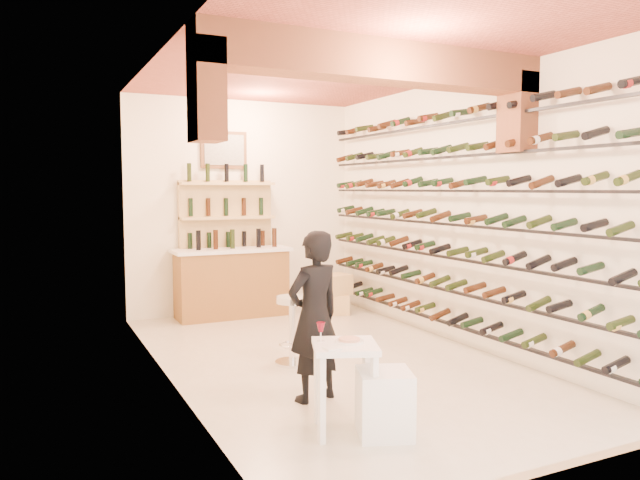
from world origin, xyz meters
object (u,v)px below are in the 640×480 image
at_px(white_stool, 384,403).
at_px(person, 314,316).
at_px(chrome_barstool, 292,325).
at_px(back_counter, 232,281).
at_px(tasting_table, 345,359).
at_px(wine_rack, 447,216).
at_px(crate_lower, 333,304).

height_order(white_stool, person, person).
xyz_separation_m(white_stool, chrome_barstool, (0.11, 2.04, 0.17)).
xyz_separation_m(back_counter, person, (-0.41, -3.70, 0.22)).
bearing_deg(white_stool, tasting_table, 144.53).
xyz_separation_m(tasting_table, chrome_barstool, (0.36, 1.86, -0.15)).
bearing_deg(back_counter, wine_rack, -55.34).
height_order(back_counter, white_stool, back_counter).
relative_size(person, chrome_barstool, 2.07).
height_order(wine_rack, tasting_table, wine_rack).
height_order(wine_rack, person, wine_rack).
height_order(wine_rack, chrome_barstool, wine_rack).
xyz_separation_m(chrome_barstool, crate_lower, (1.57, 2.14, -0.28)).
bearing_deg(back_counter, person, -96.28).
distance_m(wine_rack, chrome_barstool, 2.28).
bearing_deg(chrome_barstool, white_stool, -93.07).
bearing_deg(tasting_table, back_counter, 104.72).
distance_m(wine_rack, white_stool, 3.16).
height_order(wine_rack, back_counter, wine_rack).
bearing_deg(tasting_table, crate_lower, 85.44).
relative_size(wine_rack, chrome_barstool, 7.81).
distance_m(back_counter, crate_lower, 1.55).
height_order(wine_rack, white_stool, wine_rack).
bearing_deg(crate_lower, white_stool, -111.92).
bearing_deg(person, white_stool, 84.60).
bearing_deg(wine_rack, crate_lower, 100.38).
distance_m(wine_rack, crate_lower, 2.64).
relative_size(back_counter, chrome_barstool, 2.33).
xyz_separation_m(white_stool, person, (-0.15, 0.93, 0.51)).
bearing_deg(chrome_barstool, back_counter, 86.76).
bearing_deg(wine_rack, back_counter, 124.66).
relative_size(tasting_table, crate_lower, 1.74).
xyz_separation_m(tasting_table, crate_lower, (1.93, 4.01, -0.43)).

